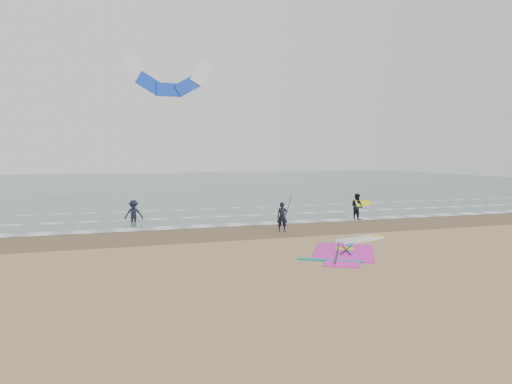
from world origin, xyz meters
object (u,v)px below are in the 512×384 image
object	(u,v)px
person_wading	(134,208)
surf_kite	(169,80)
person_standing	(282,217)
person_walking	(357,207)
windsurf_rig	(350,248)

from	to	relation	value
person_wading	surf_kite	world-z (taller)	surf_kite
person_standing	person_walking	world-z (taller)	person_walking
windsurf_rig	person_wading	world-z (taller)	person_wading
person_walking	person_wading	xyz separation A→B (m)	(-13.59, 3.07, 0.02)
windsurf_rig	surf_kite	bearing A→B (deg)	112.42
person_walking	surf_kite	xyz separation A→B (m)	(-10.92, 6.60, 8.38)
person_standing	surf_kite	size ratio (longest dim) A/B	0.16
person_standing	person_walking	distance (m)	6.67
surf_kite	person_walking	bearing A→B (deg)	-31.15
person_wading	surf_kite	distance (m)	9.46
person_wading	surf_kite	size ratio (longest dim) A/B	0.18
windsurf_rig	person_standing	xyz separation A→B (m)	(-1.18, 5.24, 0.75)
surf_kite	person_standing	bearing A→B (deg)	-62.61
person_wading	person_standing	bearing A→B (deg)	-40.56
windsurf_rig	person_walking	size ratio (longest dim) A/B	3.51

